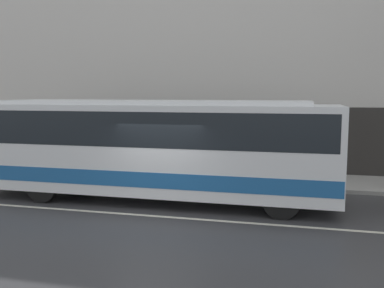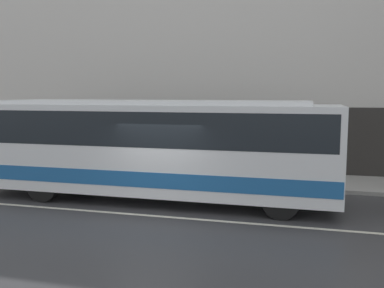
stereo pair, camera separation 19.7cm
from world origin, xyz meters
The scene contains 6 objects.
ground_plane centered at (0.00, 0.00, 0.00)m, with size 60.00×60.00×0.00m, color #38383A.
sidewalk centered at (0.00, 5.45, 0.07)m, with size 60.00×2.89×0.14m.
building_facade centered at (0.00, 7.03, 6.40)m, with size 60.00×0.35×13.22m.
lane_stripe centered at (0.00, 0.00, 0.00)m, with size 54.00×0.14×0.01m.
transit_bus centered at (-0.64, 1.72, 1.77)m, with size 11.26×2.57×3.14m.
pedestrian_waiting centered at (-0.74, 5.28, 0.98)m, with size 0.36×0.36×1.79m.
Camera 1 is at (3.76, -10.83, 3.38)m, focal length 40.00 mm.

